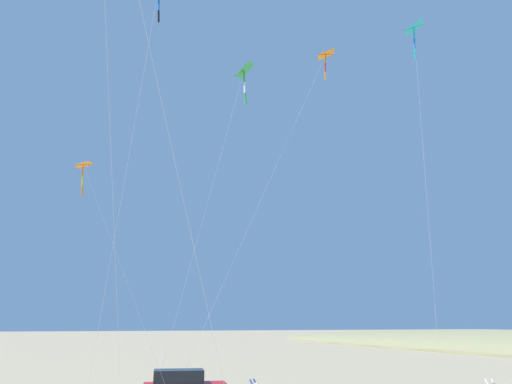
{
  "coord_description": "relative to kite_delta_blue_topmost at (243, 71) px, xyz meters",
  "views": [
    {
      "loc": [
        13.27,
        21.83,
        4.2
      ],
      "look_at": [
        6.11,
        4.05,
        9.04
      ],
      "focal_mm": 36.62,
      "sensor_mm": 36.0,
      "label": 1
    }
  ],
  "objects": [
    {
      "name": "kite_delta_long_streamer_left",
      "position": [
        -4.52,
        1.61,
        1.07
      ],
      "size": [
        7.95,
        5.58,
        19.76
      ],
      "color": "orange",
      "rests_on": "ground_plane"
    },
    {
      "name": "kite_delta_white_trailing",
      "position": [
        8.33,
        0.93,
        -6.95
      ],
      "size": [
        5.78,
        2.41,
        11.66
      ],
      "color": "orange",
      "rests_on": "ground_plane"
    },
    {
      "name": "kite_delta_blue_topmost",
      "position": [
        0.0,
        0.0,
        0.0
      ],
      "size": [
        4.42,
        4.01,
        18.88
      ],
      "color": "green",
      "rests_on": "ground_plane"
    },
    {
      "name": "kite_delta_striped_overhead",
      "position": [
        -6.5,
        7.06,
        0.2
      ],
      "size": [
        1.98,
        2.55,
        18.94
      ],
      "color": "#1EB7C6",
      "rests_on": "ground_plane"
    }
  ]
}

